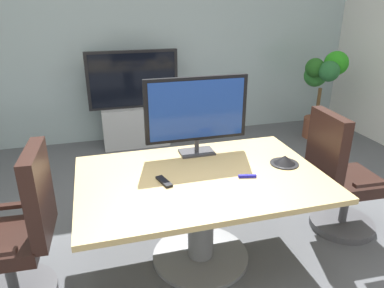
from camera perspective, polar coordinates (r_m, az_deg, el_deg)
The scene contains 11 objects.
ground_plane at distance 2.97m, azimuth 2.80°, elevation -18.03°, with size 7.33×7.33×0.00m, color #515459.
wall_back_glass_partition at distance 5.15m, azimuth -7.63°, elevation 17.18°, with size 6.33×0.10×2.96m, color #9EB2B7.
conference_table at distance 2.69m, azimuth 1.46°, elevation -8.77°, with size 1.77×1.17×0.73m.
office_chair_left at distance 2.65m, azimuth -25.97°, elevation -13.88°, with size 0.61×0.58×1.09m.
office_chair_right at distance 3.32m, azimuth 22.51°, elevation -5.80°, with size 0.61×0.58×1.09m.
tv_monitor at distance 2.84m, azimuth 0.75°, elevation 5.26°, with size 0.84×0.18×0.64m.
wall_display_unit at distance 4.98m, azimuth -9.10°, elevation 4.69°, with size 1.20×0.36×1.31m.
potted_plant at distance 5.44m, azimuth 20.14°, elevation 9.02°, with size 0.60×0.62×1.26m.
conference_phone at distance 2.85m, azimuth 14.62°, elevation -2.54°, with size 0.22×0.22×0.07m.
remote_control at distance 2.50m, azimuth -4.49°, elevation -6.01°, with size 0.05×0.17×0.02m, color black.
whiteboard_marker at distance 2.59m, azimuth 8.86°, elevation -5.11°, with size 0.13×0.02×0.02m, color #1919A5.
Camera 1 is at (-0.74, -2.14, 1.92)m, focal length 33.30 mm.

